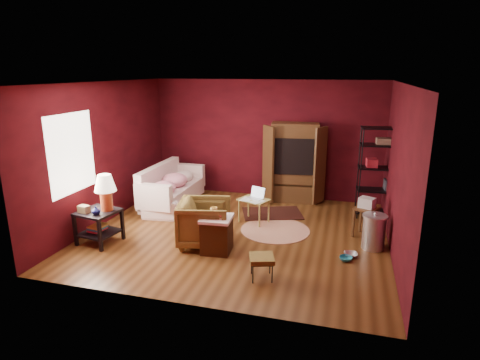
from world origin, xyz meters
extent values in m
cube|color=brown|center=(0.00, 0.00, -0.01)|extent=(5.50, 5.00, 0.02)
cube|color=white|center=(0.00, 0.00, 2.81)|extent=(5.50, 5.00, 0.02)
cube|color=#4F0B13|center=(0.00, 2.51, 1.40)|extent=(5.50, 0.02, 2.80)
cube|color=#4F0B13|center=(0.00, -2.51, 1.40)|extent=(5.50, 0.02, 2.80)
cube|color=#4F0B13|center=(-2.76, 0.00, 1.40)|extent=(0.02, 5.00, 2.80)
cube|color=#4F0B13|center=(2.76, 0.00, 1.40)|extent=(0.02, 5.00, 2.80)
cube|color=white|center=(-2.73, -1.00, 1.60)|extent=(0.02, 1.20, 1.40)
imported|color=white|center=(-1.85, 1.13, 0.38)|extent=(0.79, 1.99, 0.76)
imported|color=black|center=(-0.42, -0.63, 0.45)|extent=(0.98, 1.02, 0.89)
imported|color=silver|center=(2.10, -0.44, 0.11)|extent=(0.23, 0.09, 0.23)
imported|color=teal|center=(2.03, -0.63, 0.10)|extent=(0.22, 0.09, 0.21)
imported|color=#0E1146|center=(-2.19, -1.23, 0.68)|extent=(0.17, 0.18, 0.15)
imported|color=#FBD97A|center=(-0.17, -0.84, 0.76)|extent=(0.13, 0.11, 0.12)
cube|color=black|center=(-2.27, -1.06, 0.58)|extent=(0.73, 0.73, 0.04)
cube|color=black|center=(-2.27, -1.06, 0.19)|extent=(0.68, 0.68, 0.03)
cube|color=black|center=(-2.60, -1.30, 0.29)|extent=(0.06, 0.06, 0.59)
cube|color=black|center=(-2.04, -1.39, 0.29)|extent=(0.06, 0.06, 0.59)
cube|color=black|center=(-2.51, -0.74, 0.29)|extent=(0.06, 0.06, 0.59)
cube|color=black|center=(-1.95, -0.83, 0.29)|extent=(0.06, 0.06, 0.59)
cylinder|color=#BF4923|center=(-2.13, -0.98, 0.78)|extent=(0.24, 0.24, 0.36)
cone|color=#F2E5C6|center=(-2.13, -0.98, 1.11)|extent=(0.44, 0.44, 0.29)
cube|color=olive|center=(-2.45, -1.19, 0.66)|extent=(0.21, 0.16, 0.13)
cube|color=#BB2E41|center=(-2.32, -1.05, 0.24)|extent=(0.28, 0.33, 0.03)
cube|color=teal|center=(-2.31, -1.06, 0.27)|extent=(0.28, 0.33, 0.03)
cube|color=gold|center=(-2.30, -1.06, 0.31)|extent=(0.28, 0.33, 0.03)
cube|color=white|center=(-1.84, 1.15, 0.28)|extent=(0.80, 1.88, 0.39)
cube|color=white|center=(-2.19, 1.16, 0.54)|extent=(0.19, 1.87, 0.79)
cube|color=white|center=(-1.85, 0.22, 0.49)|extent=(0.79, 0.18, 0.54)
cube|color=white|center=(-1.84, 2.09, 0.49)|extent=(0.79, 0.18, 0.54)
ellipsoid|color=#E11F5D|center=(-1.80, 0.61, 0.59)|extent=(0.52, 0.52, 0.28)
ellipsoid|color=#E11F5D|center=(-1.79, 1.15, 0.61)|extent=(0.57, 0.57, 0.32)
ellipsoid|color=white|center=(-1.79, 1.65, 0.57)|extent=(0.48, 0.48, 0.26)
cube|color=#492511|center=(-0.12, -0.85, 0.29)|extent=(0.51, 0.51, 0.57)
cube|color=white|center=(-0.12, -0.85, 0.60)|extent=(0.55, 0.55, 0.05)
cube|color=#F1E3C6|center=(-0.12, -0.85, 0.64)|extent=(0.29, 0.23, 0.02)
cube|color=#558CC6|center=(-0.12, -0.85, 0.66)|extent=(0.30, 0.25, 0.02)
cube|color=#E35755|center=(-0.12, -0.85, 0.68)|extent=(0.26, 0.20, 0.02)
cube|color=black|center=(-0.04, -0.81, 0.71)|extent=(0.12, 0.18, 0.02)
cube|color=black|center=(0.82, -1.56, 0.33)|extent=(0.44, 0.44, 0.07)
cube|color=black|center=(0.82, -1.56, 0.28)|extent=(0.40, 0.40, 0.02)
cylinder|color=black|center=(0.73, -1.73, 0.15)|extent=(0.02, 0.02, 0.29)
cylinder|color=black|center=(1.00, -1.65, 0.15)|extent=(0.02, 0.02, 0.29)
cylinder|color=black|center=(0.64, -1.47, 0.15)|extent=(0.02, 0.02, 0.29)
cylinder|color=black|center=(0.91, -1.38, 0.15)|extent=(0.02, 0.02, 0.29)
cylinder|color=beige|center=(0.68, 0.33, 0.01)|extent=(1.37, 1.37, 0.01)
cube|color=#441812|center=(0.44, 1.21, 0.02)|extent=(1.45, 1.20, 0.01)
cube|color=#AA994D|center=(0.17, 0.63, 0.48)|extent=(0.69, 0.59, 0.03)
cylinder|color=#AA994D|center=(-0.12, 0.57, 0.24)|extent=(0.05, 0.05, 0.48)
cylinder|color=#AA994D|center=(0.35, 0.38, 0.24)|extent=(0.05, 0.05, 0.48)
cylinder|color=#AA994D|center=(0.00, 0.88, 0.24)|extent=(0.05, 0.05, 0.48)
cylinder|color=#AA994D|center=(0.47, 0.69, 0.24)|extent=(0.05, 0.05, 0.48)
cube|color=silver|center=(0.19, 0.66, 0.51)|extent=(0.37, 0.31, 0.02)
cube|color=silver|center=(0.22, 0.76, 0.61)|extent=(0.31, 0.18, 0.21)
cube|color=white|center=(0.03, 0.58, 0.50)|extent=(0.25, 0.32, 0.00)
cube|color=white|center=(0.27, 0.50, 0.50)|extent=(0.33, 0.35, 0.00)
cube|color=#5A3419|center=(0.73, 2.29, 0.92)|extent=(1.13, 0.71, 1.85)
cube|color=black|center=(0.75, 2.20, 1.12)|extent=(0.92, 0.54, 0.83)
cube|color=#5A3419|center=(0.19, 1.95, 0.92)|extent=(0.33, 0.36, 1.75)
cube|color=#5A3419|center=(1.35, 2.09, 0.92)|extent=(0.25, 0.41, 1.75)
cube|color=#323537|center=(0.74, 2.25, 1.02)|extent=(0.66, 0.56, 0.51)
cube|color=black|center=(0.77, 2.00, 1.02)|extent=(0.48, 0.07, 0.39)
cube|color=#5A3419|center=(0.74, 2.25, 0.44)|extent=(0.93, 0.59, 0.05)
cylinder|color=black|center=(2.21, 1.42, 0.95)|extent=(0.03, 0.03, 1.91)
cylinder|color=black|center=(3.09, 1.51, 0.95)|extent=(0.03, 0.03, 1.91)
cylinder|color=black|center=(2.17, 1.80, 0.95)|extent=(0.03, 0.03, 1.91)
cylinder|color=black|center=(3.06, 1.89, 0.95)|extent=(0.03, 0.03, 1.91)
cube|color=black|center=(2.63, 1.66, 0.11)|extent=(0.97, 0.50, 0.03)
cube|color=black|center=(2.63, 1.66, 0.58)|extent=(0.97, 0.50, 0.03)
cube|color=black|center=(2.63, 1.66, 1.06)|extent=(0.97, 0.50, 0.03)
cube|color=black|center=(2.63, 1.66, 1.54)|extent=(0.97, 0.50, 0.03)
cube|color=black|center=(2.63, 1.66, 1.88)|extent=(0.97, 0.50, 0.03)
cube|color=maroon|center=(2.42, 1.64, 1.16)|extent=(0.24, 0.29, 0.17)
cube|color=#343642|center=(2.84, 1.68, 0.71)|extent=(0.29, 0.29, 0.21)
cube|color=#84644F|center=(2.63, 1.66, 1.62)|extent=(0.34, 0.24, 0.13)
cube|color=#5A3419|center=(2.34, 0.48, 0.55)|extent=(0.50, 0.50, 0.04)
cube|color=#5A3419|center=(2.12, 0.40, 0.28)|extent=(0.05, 0.05, 0.55)
cube|color=#5A3419|center=(2.42, 0.27, 0.28)|extent=(0.05, 0.05, 0.55)
cube|color=#5A3419|center=(2.26, 0.70, 0.28)|extent=(0.05, 0.05, 0.55)
cube|color=#5A3419|center=(2.55, 0.57, 0.28)|extent=(0.05, 0.05, 0.55)
cube|color=white|center=(2.34, 0.48, 0.66)|extent=(0.33, 0.30, 0.19)
cylinder|color=silver|center=(2.46, -0.01, 0.29)|extent=(0.43, 0.43, 0.58)
cylinder|color=silver|center=(2.46, -0.01, 0.59)|extent=(0.47, 0.47, 0.04)
sphere|color=silver|center=(2.46, -0.01, 0.63)|extent=(0.06, 0.06, 0.06)
camera|label=1|loc=(1.94, -6.84, 3.02)|focal=30.00mm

